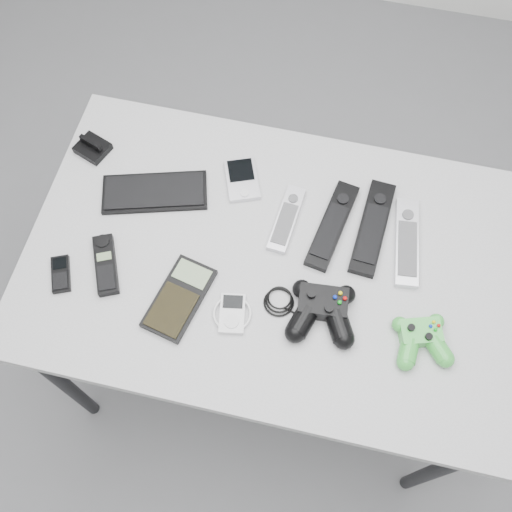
% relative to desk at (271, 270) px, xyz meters
% --- Properties ---
extents(floor, '(3.50, 3.50, 0.00)m').
position_rel_desk_xyz_m(floor, '(-0.06, 0.09, -0.72)').
color(floor, slate).
rests_on(floor, ground).
extents(desk, '(1.17, 0.75, 0.79)m').
position_rel_desk_xyz_m(desk, '(0.00, 0.00, 0.00)').
color(desk, '#9A999C').
rests_on(desk, floor).
extents(pda_keyboard, '(0.28, 0.18, 0.02)m').
position_rel_desk_xyz_m(pda_keyboard, '(-0.32, 0.11, 0.08)').
color(pda_keyboard, black).
rests_on(pda_keyboard, desk).
extents(dock_bracket, '(0.10, 0.09, 0.04)m').
position_rel_desk_xyz_m(dock_bracket, '(-0.52, 0.20, 0.09)').
color(dock_bracket, black).
rests_on(dock_bracket, desk).
extents(pda, '(0.12, 0.14, 0.02)m').
position_rel_desk_xyz_m(pda, '(-0.12, 0.19, 0.08)').
color(pda, silver).
rests_on(pda, desk).
extents(remote_silver_a, '(0.06, 0.19, 0.02)m').
position_rel_desk_xyz_m(remote_silver_a, '(0.01, 0.11, 0.08)').
color(remote_silver_a, silver).
rests_on(remote_silver_a, desk).
extents(remote_black_a, '(0.10, 0.25, 0.02)m').
position_rel_desk_xyz_m(remote_black_a, '(0.12, 0.11, 0.08)').
color(remote_black_a, black).
rests_on(remote_black_a, desk).
extents(remote_black_b, '(0.08, 0.26, 0.02)m').
position_rel_desk_xyz_m(remote_black_b, '(0.22, 0.13, 0.08)').
color(remote_black_b, black).
rests_on(remote_black_b, desk).
extents(remote_silver_b, '(0.08, 0.24, 0.02)m').
position_rel_desk_xyz_m(remote_silver_b, '(0.31, 0.11, 0.08)').
color(remote_silver_b, silver).
rests_on(remote_silver_b, desk).
extents(mobile_phone, '(0.07, 0.10, 0.02)m').
position_rel_desk_xyz_m(mobile_phone, '(-0.47, -0.15, 0.08)').
color(mobile_phone, black).
rests_on(mobile_phone, desk).
extents(cordless_handset, '(0.11, 0.16, 0.02)m').
position_rel_desk_xyz_m(cordless_handset, '(-0.38, -0.11, 0.08)').
color(cordless_handset, black).
rests_on(cordless_handset, desk).
extents(calculator, '(0.14, 0.21, 0.02)m').
position_rel_desk_xyz_m(calculator, '(-0.19, -0.15, 0.08)').
color(calculator, black).
rests_on(calculator, desk).
extents(mp3_player, '(0.10, 0.11, 0.02)m').
position_rel_desk_xyz_m(mp3_player, '(-0.06, -0.16, 0.08)').
color(mp3_player, silver).
rests_on(mp3_player, desk).
extents(controller_black, '(0.28, 0.19, 0.05)m').
position_rel_desk_xyz_m(controller_black, '(0.14, -0.11, 0.09)').
color(controller_black, black).
rests_on(controller_black, desk).
extents(controller_green, '(0.16, 0.17, 0.04)m').
position_rel_desk_xyz_m(controller_green, '(0.36, -0.13, 0.09)').
color(controller_green, '#258B32').
rests_on(controller_green, desk).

